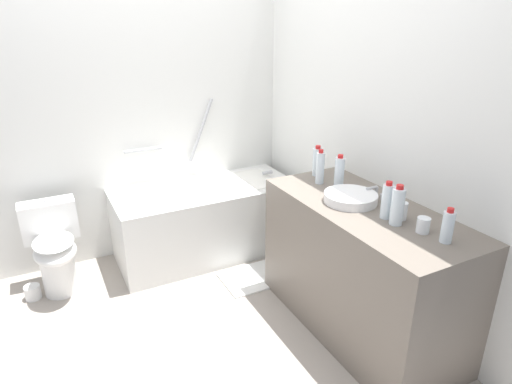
{
  "coord_description": "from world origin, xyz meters",
  "views": [
    {
      "loc": [
        -0.66,
        -2.29,
        1.89
      ],
      "look_at": [
        0.56,
        0.07,
        0.84
      ],
      "focal_mm": 30.64,
      "sensor_mm": 36.0,
      "label": 1
    }
  ],
  "objects_px": {
    "bathtub": "(207,218)",
    "sink_basin": "(351,198)",
    "water_bottle_3": "(339,172)",
    "bath_mat": "(256,277)",
    "water_bottle_0": "(398,206)",
    "water_bottle_5": "(317,162)",
    "water_bottle_4": "(320,168)",
    "sink_faucet": "(375,192)",
    "toilet_paper_roll": "(33,292)",
    "toilet": "(54,247)",
    "drinking_glass_1": "(423,225)",
    "water_bottle_1": "(448,227)",
    "drinking_glass_0": "(401,211)",
    "water_bottle_2": "(387,201)"
  },
  "relations": [
    {
      "from": "bathtub",
      "to": "sink_basin",
      "type": "xyz_separation_m",
      "value": [
        0.47,
        -1.26,
        0.56
      ]
    },
    {
      "from": "water_bottle_3",
      "to": "bath_mat",
      "type": "bearing_deg",
      "value": 129.38
    },
    {
      "from": "water_bottle_0",
      "to": "water_bottle_5",
      "type": "bearing_deg",
      "value": 84.98
    },
    {
      "from": "water_bottle_4",
      "to": "bath_mat",
      "type": "xyz_separation_m",
      "value": [
        -0.31,
        0.34,
        -0.96
      ]
    },
    {
      "from": "sink_faucet",
      "to": "water_bottle_3",
      "type": "xyz_separation_m",
      "value": [
        -0.1,
        0.24,
        0.07
      ]
    },
    {
      "from": "water_bottle_3",
      "to": "toilet_paper_roll",
      "type": "bearing_deg",
      "value": 153.65
    },
    {
      "from": "toilet",
      "to": "water_bottle_3",
      "type": "height_order",
      "value": "water_bottle_3"
    },
    {
      "from": "water_bottle_3",
      "to": "drinking_glass_1",
      "type": "bearing_deg",
      "value": -91.36
    },
    {
      "from": "sink_faucet",
      "to": "drinking_glass_1",
      "type": "distance_m",
      "value": 0.51
    },
    {
      "from": "water_bottle_0",
      "to": "water_bottle_3",
      "type": "height_order",
      "value": "water_bottle_0"
    },
    {
      "from": "sink_basin",
      "to": "sink_faucet",
      "type": "distance_m",
      "value": 0.19
    },
    {
      "from": "bath_mat",
      "to": "toilet_paper_roll",
      "type": "bearing_deg",
      "value": 162.23
    },
    {
      "from": "water_bottle_0",
      "to": "water_bottle_3",
      "type": "relative_size",
      "value": 1.02
    },
    {
      "from": "water_bottle_1",
      "to": "water_bottle_5",
      "type": "bearing_deg",
      "value": 89.96
    },
    {
      "from": "water_bottle_0",
      "to": "water_bottle_5",
      "type": "distance_m",
      "value": 0.86
    },
    {
      "from": "water_bottle_5",
      "to": "bath_mat",
      "type": "height_order",
      "value": "water_bottle_5"
    },
    {
      "from": "water_bottle_5",
      "to": "water_bottle_3",
      "type": "bearing_deg",
      "value": -90.69
    },
    {
      "from": "water_bottle_1",
      "to": "drinking_glass_0",
      "type": "xyz_separation_m",
      "value": [
        -0.0,
        0.31,
        -0.04
      ]
    },
    {
      "from": "drinking_glass_1",
      "to": "bath_mat",
      "type": "relative_size",
      "value": 0.16
    },
    {
      "from": "sink_faucet",
      "to": "water_bottle_1",
      "type": "distance_m",
      "value": 0.63
    },
    {
      "from": "sink_basin",
      "to": "drinking_glass_0",
      "type": "bearing_deg",
      "value": -73.38
    },
    {
      "from": "bathtub",
      "to": "drinking_glass_1",
      "type": "height_order",
      "value": "bathtub"
    },
    {
      "from": "water_bottle_5",
      "to": "water_bottle_0",
      "type": "bearing_deg",
      "value": -95.02
    },
    {
      "from": "drinking_glass_0",
      "to": "toilet",
      "type": "bearing_deg",
      "value": 138.15
    },
    {
      "from": "sink_faucet",
      "to": "sink_basin",
      "type": "bearing_deg",
      "value": 180.0
    },
    {
      "from": "sink_basin",
      "to": "toilet_paper_roll",
      "type": "xyz_separation_m",
      "value": [
        -1.85,
        1.2,
        -0.83
      ]
    },
    {
      "from": "water_bottle_2",
      "to": "sink_basin",
      "type": "bearing_deg",
      "value": 96.5
    },
    {
      "from": "bathtub",
      "to": "water_bottle_2",
      "type": "xyz_separation_m",
      "value": [
        0.5,
        -1.53,
        0.64
      ]
    },
    {
      "from": "water_bottle_3",
      "to": "water_bottle_4",
      "type": "xyz_separation_m",
      "value": [
        -0.07,
        0.12,
        0.01
      ]
    },
    {
      "from": "bathtub",
      "to": "toilet_paper_roll",
      "type": "bearing_deg",
      "value": -177.6
    },
    {
      "from": "sink_basin",
      "to": "water_bottle_1",
      "type": "xyz_separation_m",
      "value": [
        0.1,
        -0.62,
        0.06
      ]
    },
    {
      "from": "bathtub",
      "to": "water_bottle_3",
      "type": "distance_m",
      "value": 1.33
    },
    {
      "from": "water_bottle_4",
      "to": "water_bottle_5",
      "type": "xyz_separation_m",
      "value": [
        0.08,
        0.14,
        -0.01
      ]
    },
    {
      "from": "toilet",
      "to": "drinking_glass_1",
      "type": "bearing_deg",
      "value": 44.65
    },
    {
      "from": "sink_basin",
      "to": "water_bottle_4",
      "type": "relative_size",
      "value": 1.37
    },
    {
      "from": "water_bottle_1",
      "to": "toilet_paper_roll",
      "type": "distance_m",
      "value": 2.81
    },
    {
      "from": "water_bottle_4",
      "to": "toilet_paper_roll",
      "type": "bearing_deg",
      "value": 155.66
    },
    {
      "from": "toilet_paper_roll",
      "to": "bath_mat",
      "type": "bearing_deg",
      "value": -17.77
    },
    {
      "from": "water_bottle_0",
      "to": "water_bottle_4",
      "type": "bearing_deg",
      "value": 90.03
    },
    {
      "from": "sink_faucet",
      "to": "toilet_paper_roll",
      "type": "height_order",
      "value": "sink_faucet"
    },
    {
      "from": "water_bottle_0",
      "to": "bath_mat",
      "type": "height_order",
      "value": "water_bottle_0"
    },
    {
      "from": "toilet",
      "to": "drinking_glass_1",
      "type": "height_order",
      "value": "drinking_glass_1"
    },
    {
      "from": "water_bottle_5",
      "to": "bath_mat",
      "type": "xyz_separation_m",
      "value": [
        -0.38,
        0.2,
        -0.95
      ]
    },
    {
      "from": "water_bottle_0",
      "to": "water_bottle_3",
      "type": "xyz_separation_m",
      "value": [
        0.07,
        0.6,
        -0.0
      ]
    },
    {
      "from": "toilet",
      "to": "water_bottle_4",
      "type": "bearing_deg",
      "value": 61.86
    },
    {
      "from": "toilet",
      "to": "sink_basin",
      "type": "height_order",
      "value": "sink_basin"
    },
    {
      "from": "sink_basin",
      "to": "water_bottle_5",
      "type": "xyz_separation_m",
      "value": [
        0.1,
        0.5,
        0.07
      ]
    },
    {
      "from": "water_bottle_4",
      "to": "drinking_glass_0",
      "type": "relative_size",
      "value": 2.41
    },
    {
      "from": "water_bottle_1",
      "to": "drinking_glass_1",
      "type": "distance_m",
      "value": 0.14
    },
    {
      "from": "water_bottle_1",
      "to": "drinking_glass_0",
      "type": "distance_m",
      "value": 0.31
    }
  ]
}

